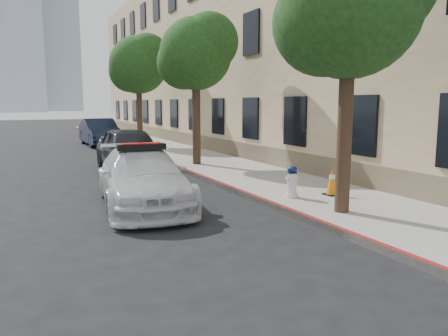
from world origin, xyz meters
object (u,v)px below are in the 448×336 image
object	(u,v)px
parked_car_mid	(130,149)
fire_hydrant	(292,182)
police_car	(142,178)
traffic_cone	(332,182)
parked_car_far	(100,132)

from	to	relation	value
parked_car_mid	fire_hydrant	distance (m)	6.97
police_car	traffic_cone	world-z (taller)	police_car
parked_car_mid	parked_car_far	distance (m)	10.25
parked_car_far	fire_hydrant	distance (m)	16.87
fire_hydrant	parked_car_mid	bearing A→B (deg)	114.82
parked_car_far	traffic_cone	size ratio (longest dim) A/B	6.98
parked_car_far	traffic_cone	distance (m)	17.20
parked_car_mid	parked_car_far	size ratio (longest dim) A/B	0.99
parked_car_mid	traffic_cone	bearing A→B (deg)	-63.05
police_car	parked_car_far	xyz separation A→B (m)	(1.73, 15.52, 0.09)
parked_car_far	fire_hydrant	size ratio (longest dim) A/B	6.03
parked_car_mid	fire_hydrant	world-z (taller)	parked_car_mid
fire_hydrant	police_car	bearing A→B (deg)	164.24
police_car	traffic_cone	size ratio (longest dim) A/B	7.23
traffic_cone	police_car	bearing A→B (deg)	161.02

